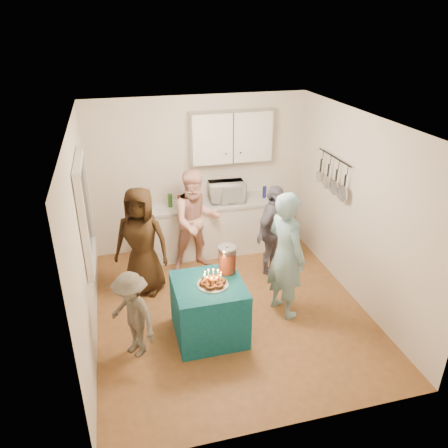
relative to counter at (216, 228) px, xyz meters
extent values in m
plane|color=brown|center=(-0.20, -1.70, -0.43)|extent=(4.00, 4.00, 0.00)
plane|color=white|center=(-0.20, -1.70, 2.17)|extent=(4.00, 4.00, 0.00)
plane|color=silver|center=(-0.20, 0.30, 0.87)|extent=(3.60, 3.60, 0.00)
plane|color=silver|center=(-2.00, -1.70, 0.87)|extent=(4.00, 4.00, 0.00)
plane|color=silver|center=(1.60, -1.70, 0.87)|extent=(4.00, 4.00, 0.00)
cube|color=black|center=(-1.97, -1.40, 1.12)|extent=(0.04, 1.00, 1.20)
cube|color=white|center=(0.00, 0.00, 0.00)|extent=(2.20, 0.58, 0.86)
cube|color=beige|center=(0.00, 0.00, 0.46)|extent=(2.24, 0.62, 0.05)
cube|color=white|center=(0.30, 0.15, 1.52)|extent=(1.30, 0.30, 0.80)
cube|color=black|center=(1.52, -1.00, 1.17)|extent=(0.12, 1.00, 0.60)
imported|color=white|center=(0.20, 0.00, 0.64)|extent=(0.60, 0.42, 0.32)
cube|color=#0E515F|center=(-0.60, -2.14, -0.05)|extent=(0.86, 0.86, 0.76)
cylinder|color=#AE2C0D|center=(-0.31, -1.93, 0.50)|extent=(0.22, 0.22, 0.34)
imported|color=#89BAC8|center=(0.49, -1.91, 0.45)|extent=(0.61, 0.74, 1.76)
imported|color=#4F3316|center=(-1.30, -0.91, 0.38)|extent=(0.92, 0.78, 1.61)
imported|color=#E18375|center=(-0.41, -0.47, 0.39)|extent=(0.84, 0.68, 1.64)
imported|color=black|center=(0.68, -0.91, 0.30)|extent=(0.87, 0.84, 1.46)
imported|color=#534D43|center=(-1.54, -2.25, 0.12)|extent=(0.75, 0.82, 1.11)
camera|label=1|loc=(-1.53, -6.50, 3.26)|focal=35.00mm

